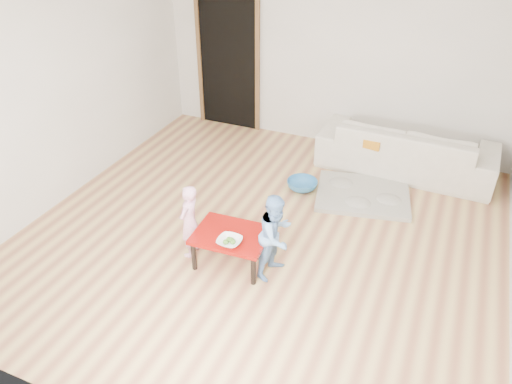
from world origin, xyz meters
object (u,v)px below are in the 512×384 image
Objects in this scene: sofa at (406,148)px; bowl at (229,241)px; child_pink at (189,221)px; child_blue at (276,236)px; basin at (302,185)px; red_table at (232,248)px.

sofa is 9.62× the size of bowl.
child_pink is at bearing 58.82° from sofa.
bowl is 0.26× the size of child_blue.
child_blue is at bearing 74.17° from sofa.
child_pink is 2.10× the size of basin.
basin is at bearing 44.57° from sofa.
basin is (0.19, 1.63, -0.12)m from red_table.
child_blue reaches higher than sofa.
child_pink is (-0.45, -0.03, 0.22)m from red_table.
sofa is 3.17m from child_pink.
basin is at bearing 158.33° from child_pink.
child_pink is at bearing 108.33° from child_blue.
child_blue is 1.65m from basin.
bowl is (0.06, -0.16, 0.21)m from red_table.
red_table is at bearing 93.54° from child_pink.
bowl is (-1.22, -2.79, 0.06)m from sofa.
basin is at bearing 83.23° from red_table.
child_blue reaches higher than child_pink.
red_table is at bearing -96.77° from basin.
child_blue is at bearing 94.22° from child_pink.
child_blue is 2.30× the size of basin.
sofa reaches higher than basin.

